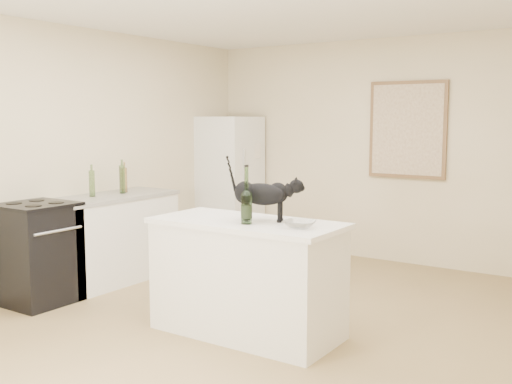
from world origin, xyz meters
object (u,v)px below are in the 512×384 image
object	(u,v)px
fridge	(229,182)
glass_bowl	(300,224)
wine_bottle	(246,198)
stove	(37,254)
black_cat	(262,197)

from	to	relation	value
fridge	glass_bowl	world-z (taller)	fridge
wine_bottle	glass_bowl	bearing A→B (deg)	9.06
fridge	wine_bottle	distance (m)	3.43
stove	fridge	distance (m)	2.98
black_cat	wine_bottle	xyz separation A→B (m)	(-0.03, -0.17, 0.01)
stove	black_cat	bearing A→B (deg)	11.74
black_cat	glass_bowl	xyz separation A→B (m)	(0.39, -0.10, -0.16)
black_cat	glass_bowl	distance (m)	0.44
stove	wine_bottle	distance (m)	2.24
wine_bottle	stove	bearing A→B (deg)	-172.58
black_cat	fridge	bearing A→B (deg)	108.32
black_cat	wine_bottle	distance (m)	0.17
fridge	wine_bottle	xyz separation A→B (m)	(2.13, -2.67, 0.24)
fridge	glass_bowl	bearing A→B (deg)	-45.63
glass_bowl	wine_bottle	bearing A→B (deg)	-170.94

